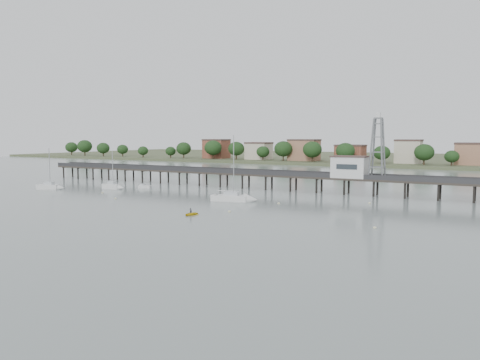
# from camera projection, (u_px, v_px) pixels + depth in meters

# --- Properties ---
(ground_plane) EXTENTS (500.00, 500.00, 0.00)m
(ground_plane) POSITION_uv_depth(u_px,v_px,m) (82.00, 226.00, 73.03)
(ground_plane) COLOR slate
(ground_plane) RESTS_ON ground
(pier) EXTENTS (150.00, 5.00, 5.50)m
(pier) POSITION_uv_depth(u_px,v_px,m) (257.00, 175.00, 124.82)
(pier) COLOR #2D2823
(pier) RESTS_ON ground
(pier_building) EXTENTS (8.40, 5.40, 5.30)m
(pier_building) POSITION_uv_depth(u_px,v_px,m) (350.00, 167.00, 112.40)
(pier_building) COLOR silver
(pier_building) RESTS_ON ground
(lattice_tower) EXTENTS (3.20, 3.20, 15.50)m
(lattice_tower) POSITION_uv_depth(u_px,v_px,m) (378.00, 149.00, 108.83)
(lattice_tower) COLOR slate
(lattice_tower) RESTS_ON ground
(sailboat_c) EXTENTS (9.58, 5.04, 15.10)m
(sailboat_c) POSITION_uv_depth(u_px,v_px,m) (239.00, 198.00, 100.44)
(sailboat_c) COLOR silver
(sailboat_c) RESTS_ON ground
(sailboat_a) EXTENTS (7.09, 4.32, 11.43)m
(sailboat_a) POSITION_uv_depth(u_px,v_px,m) (52.00, 187.00, 123.20)
(sailboat_a) COLOR silver
(sailboat_a) RESTS_ON ground
(sailboat_b) EXTENTS (6.27, 2.18, 10.40)m
(sailboat_b) POSITION_uv_depth(u_px,v_px,m) (115.00, 187.00, 124.14)
(sailboat_b) COLOR silver
(sailboat_b) RESTS_ON ground
(white_tender) EXTENTS (3.51, 2.33, 1.26)m
(white_tender) POSITION_uv_depth(u_px,v_px,m) (144.00, 187.00, 126.09)
(white_tender) COLOR silver
(white_tender) RESTS_ON ground
(yellow_dinghy) EXTENTS (2.18, 0.89, 2.97)m
(yellow_dinghy) POSITION_uv_depth(u_px,v_px,m) (191.00, 215.00, 82.98)
(yellow_dinghy) COLOR yellow
(yellow_dinghy) RESTS_ON ground
(dinghy_occupant) EXTENTS (0.44, 1.07, 0.25)m
(dinghy_occupant) POSITION_uv_depth(u_px,v_px,m) (191.00, 215.00, 82.98)
(dinghy_occupant) COLOR black
(dinghy_occupant) RESTS_ON ground
(mooring_buoys) EXTENTS (69.95, 26.84, 0.39)m
(mooring_buoys) POSITION_uv_depth(u_px,v_px,m) (230.00, 203.00, 97.07)
(mooring_buoys) COLOR beige
(mooring_buoys) RESTS_ON ground
(far_shore) EXTENTS (500.00, 170.00, 10.40)m
(far_shore) POSITION_uv_depth(u_px,v_px,m) (394.00, 158.00, 280.95)
(far_shore) COLOR #475133
(far_shore) RESTS_ON ground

